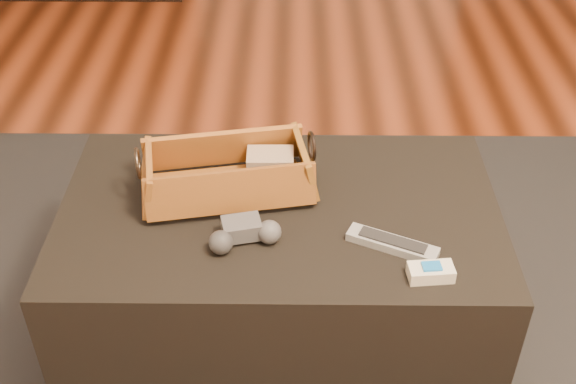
{
  "coord_description": "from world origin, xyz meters",
  "views": [
    {
      "loc": [
        -0.03,
        -1.18,
        1.46
      ],
      "look_at": [
        -0.04,
        0.07,
        0.49
      ],
      "focal_mm": 45.0,
      "sensor_mm": 36.0,
      "label": 1
    }
  ],
  "objects_px": {
    "silver_remote": "(392,244)",
    "wicker_basket": "(228,175)",
    "tv_remote": "(220,187)",
    "ottoman": "(280,274)",
    "cream_gadget": "(431,272)",
    "game_controller": "(244,234)"
  },
  "relations": [
    {
      "from": "silver_remote",
      "to": "wicker_basket",
      "type": "bearing_deg",
      "value": 151.88
    },
    {
      "from": "tv_remote",
      "to": "wicker_basket",
      "type": "height_order",
      "value": "wicker_basket"
    },
    {
      "from": "ottoman",
      "to": "cream_gadget",
      "type": "height_order",
      "value": "cream_gadget"
    },
    {
      "from": "wicker_basket",
      "to": "cream_gadget",
      "type": "height_order",
      "value": "wicker_basket"
    },
    {
      "from": "tv_remote",
      "to": "game_controller",
      "type": "distance_m",
      "value": 0.18
    },
    {
      "from": "tv_remote",
      "to": "game_controller",
      "type": "height_order",
      "value": "game_controller"
    },
    {
      "from": "ottoman",
      "to": "cream_gadget",
      "type": "bearing_deg",
      "value": -35.75
    },
    {
      "from": "ottoman",
      "to": "wicker_basket",
      "type": "xyz_separation_m",
      "value": [
        -0.12,
        0.06,
        0.26
      ]
    },
    {
      "from": "wicker_basket",
      "to": "cream_gadget",
      "type": "bearing_deg",
      "value": -33.46
    },
    {
      "from": "game_controller",
      "to": "cream_gadget",
      "type": "xyz_separation_m",
      "value": [
        0.38,
        -0.1,
        -0.01
      ]
    },
    {
      "from": "game_controller",
      "to": "cream_gadget",
      "type": "bearing_deg",
      "value": -14.92
    },
    {
      "from": "ottoman",
      "to": "silver_remote",
      "type": "distance_m",
      "value": 0.35
    },
    {
      "from": "ottoman",
      "to": "wicker_basket",
      "type": "distance_m",
      "value": 0.29
    },
    {
      "from": "tv_remote",
      "to": "game_controller",
      "type": "bearing_deg",
      "value": -85.11
    },
    {
      "from": "tv_remote",
      "to": "silver_remote",
      "type": "xyz_separation_m",
      "value": [
        0.38,
        -0.18,
        -0.01
      ]
    },
    {
      "from": "ottoman",
      "to": "cream_gadget",
      "type": "distance_m",
      "value": 0.44
    },
    {
      "from": "ottoman",
      "to": "game_controller",
      "type": "bearing_deg",
      "value": -120.9
    },
    {
      "from": "silver_remote",
      "to": "cream_gadget",
      "type": "relative_size",
      "value": 2.06
    },
    {
      "from": "tv_remote",
      "to": "game_controller",
      "type": "xyz_separation_m",
      "value": [
        0.06,
        -0.16,
        0.0
      ]
    },
    {
      "from": "cream_gadget",
      "to": "silver_remote",
      "type": "bearing_deg",
      "value": 126.68
    },
    {
      "from": "cream_gadget",
      "to": "game_controller",
      "type": "bearing_deg",
      "value": 165.08
    },
    {
      "from": "wicker_basket",
      "to": "silver_remote",
      "type": "xyz_separation_m",
      "value": [
        0.36,
        -0.19,
        -0.04
      ]
    }
  ]
}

